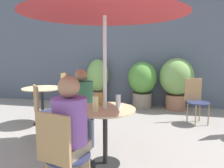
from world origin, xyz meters
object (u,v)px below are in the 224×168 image
at_px(cafe_table_near, 105,121).
at_px(bistro_chair_4, 43,107).
at_px(bistro_chair_5, 68,87).
at_px(potted_plant_2, 176,80).
at_px(potted_plant_0, 98,79).
at_px(beer_glass_0, 95,104).
at_px(beer_glass_2, 100,99).
at_px(potted_plant_1, 142,82).
at_px(umbrella, 105,3).
at_px(bistro_chair_1, 61,150).
at_px(bistro_chair_0, 78,109).
at_px(beer_glass_1, 118,101).
at_px(cafe_table_far, 42,96).
at_px(bistro_chair_3, 196,97).
at_px(seated_person_0, 82,101).
at_px(seated_person_1, 71,126).

relative_size(cafe_table_near, bistro_chair_4, 0.84).
xyz_separation_m(bistro_chair_5, potted_plant_2, (2.74, 0.34, 0.22)).
bearing_deg(potted_plant_0, beer_glass_0, -74.39).
distance_m(bistro_chair_4, beer_glass_2, 1.22).
distance_m(potted_plant_1, potted_plant_2, 0.84).
bearing_deg(umbrella, bistro_chair_5, 121.90).
bearing_deg(bistro_chair_1, potted_plant_2, -93.49).
bearing_deg(cafe_table_near, bistro_chair_0, 135.24).
bearing_deg(beer_glass_1, bistro_chair_1, -113.08).
relative_size(cafe_table_far, bistro_chair_4, 0.84).
bearing_deg(cafe_table_far, bistro_chair_3, 14.04).
distance_m(bistro_chair_1, beer_glass_0, 0.74).
relative_size(beer_glass_0, umbrella, 0.08).
distance_m(bistro_chair_4, umbrella, 1.96).
relative_size(bistro_chair_0, seated_person_0, 0.76).
distance_m(bistro_chair_0, umbrella, 1.67).
relative_size(bistro_chair_0, beer_glass_0, 5.03).
xyz_separation_m(bistro_chair_5, potted_plant_0, (0.71, 0.35, 0.18)).
bearing_deg(bistro_chair_1, bistro_chair_5, -52.51).
xyz_separation_m(cafe_table_near, bistro_chair_0, (-0.59, 0.59, -0.04)).
distance_m(bistro_chair_1, bistro_chair_3, 3.26).
bearing_deg(umbrella, seated_person_0, 135.24).
bearing_deg(beer_glass_0, bistro_chair_0, 125.12).
xyz_separation_m(bistro_chair_1, seated_person_1, (0.04, 0.15, 0.18)).
relative_size(beer_glass_0, potted_plant_0, 0.14).
xyz_separation_m(cafe_table_far, seated_person_1, (1.44, -1.95, 0.14)).
bearing_deg(beer_glass_2, cafe_table_near, -53.15).
bearing_deg(bistro_chair_4, beer_glass_1, -150.91).
bearing_deg(cafe_table_far, potted_plant_2, 33.28).
bearing_deg(seated_person_0, cafe_table_near, -90.00).
height_order(bistro_chair_4, beer_glass_0, beer_glass_0).
relative_size(cafe_table_far, seated_person_0, 0.64).
bearing_deg(umbrella, bistro_chair_3, 56.12).
xyz_separation_m(seated_person_1, beer_glass_0, (0.09, 0.52, 0.11)).
bearing_deg(beer_glass_0, bistro_chair_5, 119.40).
bearing_deg(bistro_chair_5, cafe_table_far, -171.29).
xyz_separation_m(potted_plant_2, umbrella, (-1.06, -3.05, 1.23)).
bearing_deg(umbrella, potted_plant_2, 70.85).
xyz_separation_m(cafe_table_near, beer_glass_1, (0.15, 0.05, 0.25)).
bearing_deg(umbrella, beer_glass_1, 18.82).
distance_m(bistro_chair_0, potted_plant_2, 2.97).
xyz_separation_m(cafe_table_far, bistro_chair_4, (0.42, -0.71, -0.03)).
xyz_separation_m(bistro_chair_1, potted_plant_2, (1.27, 3.86, 0.22)).
height_order(cafe_table_far, bistro_chair_0, bistro_chair_0).
bearing_deg(bistro_chair_1, beer_glass_1, -98.32).
bearing_deg(beer_glass_0, potted_plant_1, 84.57).
distance_m(cafe_table_near, potted_plant_2, 3.23).
distance_m(cafe_table_far, seated_person_1, 2.43).
distance_m(bistro_chair_0, beer_glass_1, 0.96).
xyz_separation_m(bistro_chair_3, bistro_chair_4, (-2.56, -1.46, 0.00)).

